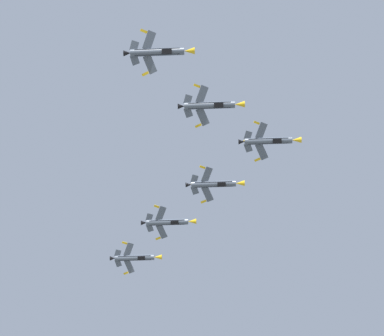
{
  "coord_description": "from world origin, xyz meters",
  "views": [
    {
      "loc": [
        3.02,
        -7.51,
        1.83
      ],
      "look_at": [
        18.41,
        110.69,
        125.23
      ],
      "focal_mm": 61.29,
      "sensor_mm": 36.0,
      "label": 1
    }
  ],
  "objects_px": {
    "fighter_jet_left_outer": "(168,222)",
    "fighter_jet_trail_slot": "(136,258)",
    "fighter_jet_right_wing": "(211,105)",
    "fighter_jet_lead": "(269,141)",
    "fighter_jet_right_outer": "(159,52)",
    "fighter_jet_left_wing": "(215,184)"
  },
  "relations": [
    {
      "from": "fighter_jet_lead",
      "to": "fighter_jet_left_outer",
      "type": "distance_m",
      "value": 40.91
    },
    {
      "from": "fighter_jet_lead",
      "to": "fighter_jet_trail_slot",
      "type": "height_order",
      "value": "fighter_jet_trail_slot"
    },
    {
      "from": "fighter_jet_lead",
      "to": "fighter_jet_right_wing",
      "type": "distance_m",
      "value": 20.19
    },
    {
      "from": "fighter_jet_right_outer",
      "to": "fighter_jet_left_outer",
      "type": "bearing_deg",
      "value": -178.16
    },
    {
      "from": "fighter_jet_left_wing",
      "to": "fighter_jet_right_wing",
      "type": "height_order",
      "value": "fighter_jet_left_wing"
    },
    {
      "from": "fighter_jet_right_wing",
      "to": "fighter_jet_trail_slot",
      "type": "distance_m",
      "value": 65.2
    },
    {
      "from": "fighter_jet_right_wing",
      "to": "fighter_jet_left_wing",
      "type": "bearing_deg",
      "value": 179.15
    },
    {
      "from": "fighter_jet_right_wing",
      "to": "fighter_jet_lead",
      "type": "bearing_deg",
      "value": 133.38
    },
    {
      "from": "fighter_jet_trail_slot",
      "to": "fighter_jet_lead",
      "type": "bearing_deg",
      "value": 39.85
    },
    {
      "from": "fighter_jet_left_wing",
      "to": "fighter_jet_right_outer",
      "type": "height_order",
      "value": "fighter_jet_left_wing"
    },
    {
      "from": "fighter_jet_right_wing",
      "to": "fighter_jet_left_outer",
      "type": "relative_size",
      "value": 1.0
    },
    {
      "from": "fighter_jet_lead",
      "to": "fighter_jet_right_outer",
      "type": "bearing_deg",
      "value": -41.96
    },
    {
      "from": "fighter_jet_lead",
      "to": "fighter_jet_trail_slot",
      "type": "relative_size",
      "value": 1.0
    },
    {
      "from": "fighter_jet_left_wing",
      "to": "fighter_jet_right_outer",
      "type": "distance_m",
      "value": 45.03
    },
    {
      "from": "fighter_jet_left_outer",
      "to": "fighter_jet_trail_slot",
      "type": "relative_size",
      "value": 1.0
    },
    {
      "from": "fighter_jet_trail_slot",
      "to": "fighter_jet_left_wing",
      "type": "bearing_deg",
      "value": 37.78
    },
    {
      "from": "fighter_jet_right_wing",
      "to": "fighter_jet_left_outer",
      "type": "xyz_separation_m",
      "value": [
        -5.44,
        45.46,
        2.17
      ]
    },
    {
      "from": "fighter_jet_right_wing",
      "to": "fighter_jet_left_outer",
      "type": "bearing_deg",
      "value": -163.3
    },
    {
      "from": "fighter_jet_lead",
      "to": "fighter_jet_left_wing",
      "type": "relative_size",
      "value": 1.0
    },
    {
      "from": "fighter_jet_left_wing",
      "to": "fighter_jet_left_outer",
      "type": "xyz_separation_m",
      "value": [
        -10.74,
        17.45,
        0.35
      ]
    },
    {
      "from": "fighter_jet_right_wing",
      "to": "fighter_jet_trail_slot",
      "type": "height_order",
      "value": "fighter_jet_trail_slot"
    },
    {
      "from": "fighter_jet_left_wing",
      "to": "fighter_jet_trail_slot",
      "type": "distance_m",
      "value": 40.41
    }
  ]
}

